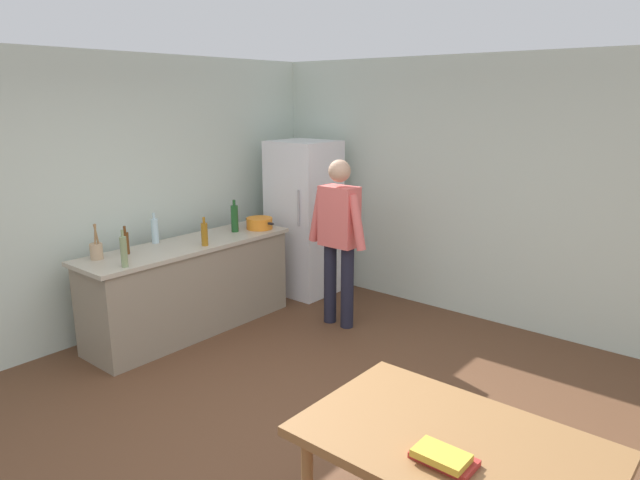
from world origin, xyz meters
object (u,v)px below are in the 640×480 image
bottle_water_clear (155,230)px  bottle_oil_amber (204,234)px  person (339,232)px  bottle_wine_green (235,218)px  bottle_vinegar_tall (124,251)px  bottle_sauce_red (234,220)px  refrigerator (304,218)px  dining_table (453,453)px  bottle_beer_brown (126,243)px  cooking_pot (259,223)px  book_stack (443,457)px  utensil_jar (96,250)px

bottle_water_clear → bottle_oil_amber: (0.45, 0.24, -0.01)m
person → bottle_wine_green: (-1.06, -0.42, 0.07)m
bottle_wine_green → bottle_oil_amber: (0.21, -0.57, -0.03)m
bottle_vinegar_tall → bottle_sauce_red: size_ratio=1.33×
refrigerator → bottle_sauce_red: (-0.24, -0.88, 0.10)m
dining_table → refrigerator: bearing=140.7°
bottle_vinegar_tall → bottle_oil_amber: size_ratio=1.14×
bottle_sauce_red → bottle_beer_brown: 1.32m
cooking_pot → book_stack: bearing=-33.0°
bottle_sauce_red → cooking_pot: bearing=36.5°
bottle_vinegar_tall → book_stack: bearing=-8.3°
utensil_jar → bottle_oil_amber: utensil_jar is taller
cooking_pot → bottle_beer_brown: (-0.20, -1.48, 0.05)m
bottle_vinegar_tall → person: bearing=66.4°
bottle_water_clear → bottle_beer_brown: bottle_water_clear is taller
bottle_wine_green → bottle_beer_brown: 1.22m
bottle_vinegar_tall → bottle_sauce_red: bearing=103.4°
bottle_oil_amber → book_stack: (3.25, -1.35, -0.24)m
bottle_sauce_red → refrigerator: bearing=74.9°
person → bottle_wine_green: 1.14m
bottle_water_clear → bottle_sauce_red: bottle_water_clear is taller
utensil_jar → bottle_water_clear: 0.67m
bottle_wine_green → bottle_sauce_red: bottle_wine_green is taller
bottle_beer_brown → book_stack: 3.64m
refrigerator → bottle_sauce_red: size_ratio=7.50×
bottle_oil_amber → bottle_water_clear: bearing=-151.5°
utensil_jar → bottle_vinegar_tall: size_ratio=1.00×
person → dining_table: 3.20m
utensil_jar → book_stack: 3.65m
person → bottle_water_clear: size_ratio=5.67×
person → cooking_pot: person is taller
dining_table → cooking_pot: (-3.31, 1.99, 0.29)m
utensil_jar → bottle_sauce_red: size_ratio=1.33×
refrigerator → utensil_jar: bearing=-96.3°
dining_table → bottle_sauce_red: size_ratio=5.83×
bottle_vinegar_tall → bottle_beer_brown: bottle_vinegar_tall is taller
refrigerator → bottle_beer_brown: (-0.22, -2.20, 0.11)m
dining_table → cooking_pot: 3.87m
utensil_jar → bottle_water_clear: size_ratio=1.07×
refrigerator → book_stack: refrigerator is taller
person → cooking_pot: 0.98m
bottle_sauce_red → book_stack: size_ratio=0.87×
bottle_wine_green → book_stack: size_ratio=1.24×
bottle_wine_green → cooking_pot: bearing=69.5°
cooking_pot → bottle_water_clear: bottle_water_clear is taller
bottle_beer_brown → bottle_water_clear: bearing=108.5°
cooking_pot → refrigerator: bearing=88.9°
bottle_water_clear → bottle_oil_amber: size_ratio=1.07×
dining_table → bottle_beer_brown: bottle_beer_brown is taller
bottle_wine_green → utensil_jar: bearing=-96.1°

